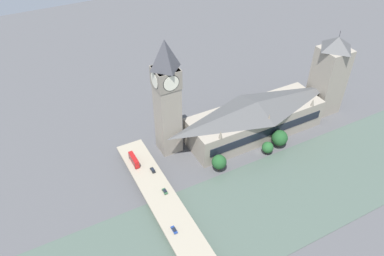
# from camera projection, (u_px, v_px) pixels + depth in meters

# --- Properties ---
(ground_plane) EXTENTS (600.00, 600.00, 0.00)m
(ground_plane) POSITION_uv_depth(u_px,v_px,m) (258.00, 152.00, 228.33)
(ground_plane) COLOR #4C4C4F
(river_water) EXTENTS (58.63, 360.00, 0.30)m
(river_water) POSITION_uv_depth(u_px,v_px,m) (296.00, 190.00, 203.91)
(river_water) COLOR #47564C
(river_water) RESTS_ON ground_plane
(parliament_hall) EXTENTS (27.25, 88.43, 24.40)m
(parliament_hall) POSITION_uv_depth(u_px,v_px,m) (255.00, 118.00, 234.95)
(parliament_hall) COLOR gray
(parliament_hall) RESTS_ON ground_plane
(clock_tower) EXTENTS (13.67, 13.67, 72.51)m
(clock_tower) POSITION_uv_depth(u_px,v_px,m) (167.00, 96.00, 206.80)
(clock_tower) COLOR gray
(clock_tower) RESTS_ON ground_plane
(victoria_tower) EXTENTS (17.76, 17.76, 58.45)m
(victoria_tower) POSITION_uv_depth(u_px,v_px,m) (329.00, 75.00, 246.30)
(victoria_tower) COLOR gray
(victoria_tower) RESTS_ON ground_plane
(road_bridge) EXTENTS (149.27, 15.78, 4.73)m
(road_bridge) POSITION_uv_depth(u_px,v_px,m) (184.00, 236.00, 176.66)
(road_bridge) COLOR gray
(road_bridge) RESTS_ON ground_plane
(double_decker_bus_lead) EXTENTS (11.10, 2.61, 4.85)m
(double_decker_bus_lead) POSITION_uv_depth(u_px,v_px,m) (134.00, 160.00, 212.33)
(double_decker_bus_lead) COLOR red
(double_decker_bus_lead) RESTS_ON road_bridge
(car_northbound_lead) EXTENTS (4.10, 1.87, 1.49)m
(car_northbound_lead) POSITION_uv_depth(u_px,v_px,m) (165.00, 191.00, 196.46)
(car_northbound_lead) COLOR #2D5638
(car_northbound_lead) RESTS_ON road_bridge
(car_northbound_mid) EXTENTS (4.33, 1.82, 1.43)m
(car_northbound_mid) POSITION_uv_depth(u_px,v_px,m) (153.00, 170.00, 208.60)
(car_northbound_mid) COLOR black
(car_northbound_mid) RESTS_ON road_bridge
(car_northbound_tail) EXTENTS (4.55, 1.81, 1.35)m
(car_northbound_tail) POSITION_uv_depth(u_px,v_px,m) (174.00, 230.00, 177.66)
(car_northbound_tail) COLOR navy
(car_northbound_tail) RESTS_ON road_bridge
(tree_embankment_near) EXTENTS (9.86, 9.86, 11.82)m
(tree_embankment_near) POSITION_uv_depth(u_px,v_px,m) (280.00, 138.00, 227.98)
(tree_embankment_near) COLOR brown
(tree_embankment_near) RESTS_ON ground_plane
(tree_embankment_mid) EXTENTS (8.53, 8.53, 11.03)m
(tree_embankment_mid) POSITION_uv_depth(u_px,v_px,m) (219.00, 162.00, 211.75)
(tree_embankment_mid) COLOR brown
(tree_embankment_mid) RESTS_ON ground_plane
(tree_embankment_far) EXTENTS (7.01, 7.01, 8.51)m
(tree_embankment_far) POSITION_uv_depth(u_px,v_px,m) (268.00, 147.00, 224.08)
(tree_embankment_far) COLOR brown
(tree_embankment_far) RESTS_ON ground_plane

